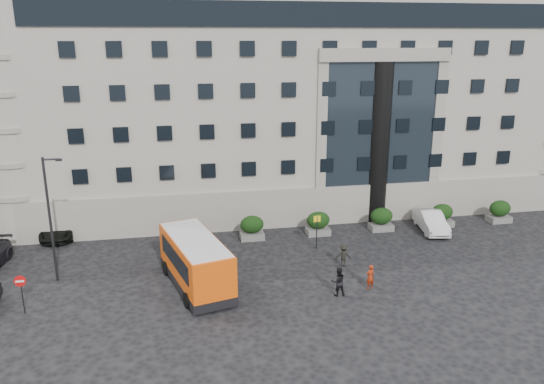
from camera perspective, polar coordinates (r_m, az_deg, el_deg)
The scene contains 19 objects.
ground at distance 33.40m, azimuth -2.15°, elevation -10.02°, with size 120.00×120.00×0.00m, color black.
civic_building at distance 52.95m, azimuth 0.58°, elevation 10.06°, with size 44.00×24.00×18.00m, color #9B9489.
entrance_column at distance 43.93m, azimuth 11.36°, elevation 5.12°, with size 1.80×1.80×13.00m, color black.
hedge_a at distance 39.90m, azimuth -9.59°, elevation -4.27°, with size 1.80×1.26×1.84m.
hedge_b at distance 40.29m, azimuth -2.17°, elevation -3.83°, with size 1.80×1.26×1.84m.
hedge_c at distance 41.33m, azimuth 4.99°, elevation -3.35°, with size 1.80×1.26×1.84m.
hedge_d at distance 42.99m, azimuth 11.68°, elevation -2.85°, with size 1.80×1.26×1.84m.
hedge_e at distance 45.18m, azimuth 17.80°, elevation -2.36°, with size 1.80×1.26×1.84m.
hedge_f at distance 47.84m, azimuth 23.29°, elevation -1.90°, with size 1.80×1.26×1.84m.
street_lamp at distance 35.05m, azimuth -22.71°, elevation -2.33°, with size 1.16×0.18×8.00m.
bus_stop_sign at distance 38.30m, azimuth 4.85°, elevation -3.70°, with size 0.50×0.08×2.52m.
no_entry_sign at distance 32.61m, azimuth -25.40°, elevation -9.19°, with size 0.64×0.16×2.32m.
minibus at distance 32.92m, azimuth -8.23°, elevation -7.28°, with size 4.37×7.93×3.14m.
red_truck at distance 51.42m, azimuth -24.82°, elevation -0.21°, with size 3.63×5.82×2.91m.
parked_car_d at distance 43.99m, azimuth -21.81°, elevation -3.58°, with size 2.35×5.10×1.42m, color black.
white_taxi at distance 43.86m, azimuth 16.73°, elevation -3.02°, with size 1.68×4.81×1.59m, color silver.
pedestrian_a at distance 33.21m, azimuth 10.52°, elevation -8.96°, with size 0.57×0.38×1.57m, color maroon.
pedestrian_b at distance 32.09m, azimuth 7.14°, elevation -9.53°, with size 0.87×0.67×1.78m, color black.
pedestrian_c at distance 36.04m, azimuth 7.68°, elevation -6.78°, with size 0.98×0.56×1.52m, color black.
Camera 1 is at (-4.41, -29.58, 14.86)m, focal length 35.00 mm.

